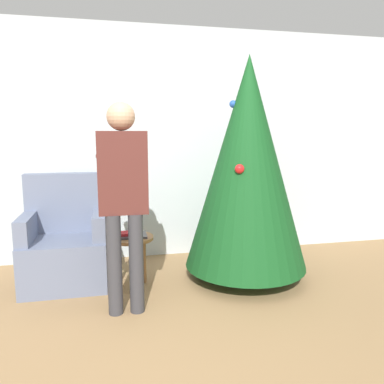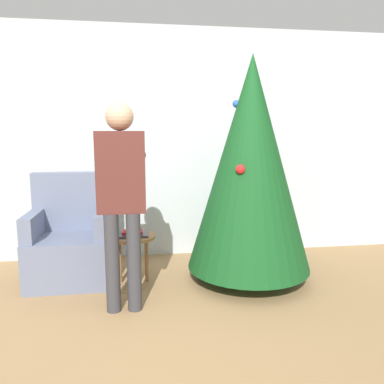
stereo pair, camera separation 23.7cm
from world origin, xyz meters
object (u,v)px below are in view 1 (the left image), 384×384
at_px(christmas_tree, 247,164).
at_px(person_standing, 123,189).
at_px(side_stool, 131,244).
at_px(armchair, 66,246).

xyz_separation_m(christmas_tree, person_standing, (-1.23, -0.45, -0.15)).
bearing_deg(side_stool, armchair, 158.68).
distance_m(christmas_tree, side_stool, 1.38).
bearing_deg(christmas_tree, person_standing, -159.74).
xyz_separation_m(christmas_tree, side_stool, (-1.16, 0.01, -0.76)).
xyz_separation_m(christmas_tree, armchair, (-1.79, 0.26, -0.81)).
height_order(armchair, person_standing, person_standing).
distance_m(christmas_tree, person_standing, 1.32).
bearing_deg(side_stool, christmas_tree, -0.54).
distance_m(christmas_tree, armchair, 1.98).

